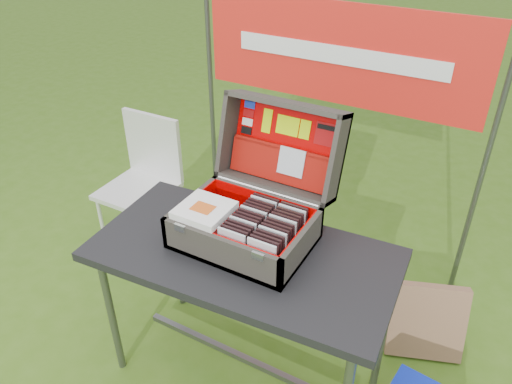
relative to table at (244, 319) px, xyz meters
The scene contains 88 objects.
ground 0.41m from the table, 139.20° to the left, with size 80.00×80.00×0.00m, color #406817.
table is the anchor object (origin of this frame).
table_top 0.38m from the table, ahead, with size 1.27×0.64×0.04m, color black.
table_leg_fl 0.63m from the table, 155.87° to the right, with size 0.04×0.04×0.76m, color #59595B.
table_leg_bl 0.63m from the table, 155.87° to the left, with size 0.04×0.04×0.76m, color #59595B.
table_leg_br 0.63m from the table, 24.13° to the left, with size 0.04×0.04×0.76m, color #59595B.
table_brace 0.28m from the table, ahead, with size 1.12×0.03×0.03m, color #59595B.
suitcase 0.66m from the table, 103.54° to the left, with size 0.55×0.55×0.50m, color #49453C, non-canonical shape.
suitcase_base_bottom 0.41m from the table, 116.73° to the left, with size 0.55×0.39×0.02m, color #49453C.
suitcase_base_wall_front 0.49m from the table, 101.91° to the right, with size 0.55×0.02×0.15m, color #49453C.
suitcase_base_wall_back 0.53m from the table, 96.55° to the left, with size 0.55×0.02×0.15m, color #49453C.
suitcase_base_wall_left 0.56m from the table, 169.37° to the left, with size 0.02×0.39×0.15m, color #49453C.
suitcase_base_wall_right 0.53m from the table, 13.04° to the left, with size 0.02×0.39×0.15m, color #49453C.
suitcase_liner_floor 0.43m from the table, 116.73° to the left, with size 0.51×0.35×0.01m, color #C90003.
suitcase_latch_left 0.59m from the table, 145.27° to the right, with size 0.05×0.01×0.03m, color silver.
suitcase_latch_right 0.57m from the table, 43.51° to the right, with size 0.05×0.01×0.03m, color silver.
suitcase_hinge 0.60m from the table, 96.27° to the left, with size 0.02×0.02×0.50m, color silver.
suitcase_lid_back 0.82m from the table, 93.60° to the left, with size 0.55×0.39×0.02m, color #49453C.
suitcase_lid_rim_far 0.99m from the table, 93.65° to the left, with size 0.55×0.02×0.15m, color #49453C.
suitcase_lid_rim_near 0.63m from the table, 94.85° to the left, with size 0.55×0.02×0.15m, color #49453C.
suitcase_lid_rim_left 0.86m from the table, 127.64° to the left, with size 0.02×0.39×0.15m, color #49453C.
suitcase_lid_rim_right 0.84m from the table, 57.98° to the left, with size 0.02×0.39×0.15m, color #49453C.
suitcase_lid_liner 0.82m from the table, 93.71° to the left, with size 0.50×0.35×0.01m, color #C90003.
suitcase_liner_wall_front 0.50m from the table, 103.26° to the right, with size 0.51×0.01×0.13m, color #C90003.
suitcase_liner_wall_back 0.53m from the table, 96.94° to the left, with size 0.51×0.01×0.13m, color #C90003.
suitcase_liner_wall_left 0.56m from the table, 168.85° to the left, with size 0.01×0.35×0.13m, color #C90003.
suitcase_liner_wall_right 0.53m from the table, 13.81° to the left, with size 0.01×0.35×0.13m, color #C90003.
suitcase_lid_pocket 0.73m from the table, 94.14° to the left, with size 0.49×0.16×0.03m, color #941009.
suitcase_pocket_edge 0.80m from the table, 93.97° to the left, with size 0.48×0.02×0.02m, color #941009.
suitcase_pocket_cd 0.75m from the table, 85.19° to the left, with size 0.12×0.12×0.01m, color silver.
lid_sticker_cc_a 0.98m from the table, 116.46° to the left, with size 0.05×0.03×0.00m, color #1933B2.
lid_sticker_cc_b 0.94m from the table, 117.04° to the left, with size 0.05×0.03×0.00m, color #9C0A0C.
lid_sticker_cc_c 0.91m from the table, 117.65° to the left, with size 0.05×0.03×0.00m, color white.
lid_sticker_cc_d 0.87m from the table, 118.28° to the left, with size 0.05×0.03×0.00m, color black.
lid_card_neon_tall 0.91m from the table, 106.40° to the left, with size 0.04×0.11×0.00m, color #C3EC06.
lid_card_neon_main 0.90m from the table, 93.55° to the left, with size 0.11×0.08×0.00m, color #C3EC06.
lid_card_neon_small 0.90m from the table, 82.83° to the left, with size 0.05×0.08×0.00m, color #C3EC06.
lid_sticker_band 0.91m from the table, 70.87° to the left, with size 0.10×0.10×0.00m, color #9C0A0C.
lid_sticker_band_bar 0.94m from the table, 71.21° to the left, with size 0.09×0.02×0.00m, color black.
cd_left_0 0.50m from the table, 85.92° to the right, with size 0.12×0.01×0.14m, color silver.
cd_left_1 0.50m from the table, 84.73° to the right, with size 0.12×0.01×0.14m, color black.
cd_left_2 0.50m from the table, 82.56° to the right, with size 0.12×0.01×0.14m, color black.
cd_left_3 0.50m from the table, 77.39° to the right, with size 0.12×0.01×0.14m, color black.
cd_left_4 0.50m from the table, 52.07° to the right, with size 0.12×0.01×0.14m, color silver.
cd_left_5 0.50m from the table, 62.27° to the left, with size 0.12×0.01×0.14m, color black.
cd_left_6 0.50m from the table, 78.88° to the left, with size 0.12×0.01×0.14m, color black.
cd_left_7 0.50m from the table, 83.11° to the left, with size 0.12×0.01×0.14m, color black.
cd_left_8 0.50m from the table, 85.01° to the left, with size 0.12×0.01×0.14m, color silver.
cd_left_9 0.51m from the table, 86.09° to the left, with size 0.12×0.01×0.14m, color black.
cd_left_10 0.51m from the table, 86.79° to the left, with size 0.12×0.01×0.14m, color black.
cd_left_11 0.52m from the table, 87.28° to the left, with size 0.12×0.01×0.14m, color black.
cd_left_12 0.52m from the table, 87.63° to the left, with size 0.12×0.01×0.14m, color silver.
cd_left_13 0.53m from the table, 87.91° to the left, with size 0.12×0.01×0.14m, color black.
cd_right_0 0.52m from the table, 34.32° to the right, with size 0.12×0.01×0.14m, color silver.
cd_right_1 0.52m from the table, 27.81° to the right, with size 0.12×0.01×0.14m, color black.
cd_right_2 0.52m from the table, 20.43° to the right, with size 0.12×0.01×0.14m, color black.
cd_right_3 0.52m from the table, 12.27° to the right, with size 0.12×0.01×0.14m, color black.
cd_right_4 0.52m from the table, ahead, with size 0.12×0.01×0.14m, color silver.
cd_right_5 0.52m from the table, ahead, with size 0.12×0.01×0.14m, color black.
cd_right_6 0.52m from the table, 13.91° to the left, with size 0.12×0.01×0.14m, color black.
cd_right_7 0.52m from the table, 21.93° to the left, with size 0.12×0.01×0.14m, color black.
cd_right_8 0.52m from the table, 29.15° to the left, with size 0.12×0.01×0.14m, color silver.
cd_right_9 0.52m from the table, 35.48° to the left, with size 0.12×0.01×0.14m, color black.
cd_right_10 0.53m from the table, 40.95° to the left, with size 0.12×0.01×0.14m, color black.
cd_right_11 0.53m from the table, 45.65° to the left, with size 0.12×0.01×0.14m, color black.
cd_right_12 0.54m from the table, 49.67° to the left, with size 0.12×0.01×0.14m, color silver.
cd_right_13 0.55m from the table, 53.12° to the left, with size 0.12×0.01×0.14m, color black.
songbook_0 0.57m from the table, behind, with size 0.21×0.21×0.01m, color white.
songbook_1 0.58m from the table, behind, with size 0.21×0.21×0.01m, color white.
songbook_2 0.58m from the table, behind, with size 0.21×0.21×0.01m, color white.
songbook_3 0.59m from the table, behind, with size 0.21×0.21×0.01m, color white.
songbook_4 0.59m from the table, behind, with size 0.21×0.21×0.01m, color white.
songbook_5 0.60m from the table, behind, with size 0.21×0.21×0.01m, color white.
songbook_graphic 0.60m from the table, behind, with size 0.09×0.07×0.00m, color #D85919.
chair 1.21m from the table, 153.73° to the left, with size 0.41×0.45×0.90m, color silver, non-canonical shape.
chair_seat 1.21m from the table, 153.73° to the left, with size 0.41×0.41×0.03m, color silver.
chair_backrest 1.34m from the table, 146.08° to the left, with size 0.41×0.03×0.43m, color silver.
chair_leg_fl 1.32m from the table, 163.96° to the left, with size 0.02×0.02×0.46m, color silver.
chair_leg_fr 1.00m from the table, 158.34° to the left, with size 0.02×0.02×0.46m, color silver.
chair_leg_bl 1.46m from the table, 150.60° to the left, with size 0.02×0.02×0.46m, color silver.
chair_leg_br 1.17m from the table, 142.11° to the left, with size 0.02×0.02×0.46m, color silver.
chair_upright_left 1.48m from the table, 149.90° to the left, with size 0.02×0.02×0.43m, color silver.
chair_upright_right 1.20m from the table, 141.32° to the left, with size 0.02×0.02×0.43m, color silver.
cardboard_box 0.96m from the table, 39.52° to the left, with size 0.38×0.06×0.40m, color #9B6F50.
banner_post_left 1.56m from the table, 128.51° to the left, with size 0.03×0.03×1.70m, color #59595B.
banner_post_right 1.47m from the table, 56.67° to the left, with size 0.03×0.03×1.70m, color #59595B.
banner 1.47m from the table, 93.98° to the left, with size 1.60×0.01×0.55m, color red.
banner_text 1.46m from the table, 94.02° to the left, with size 1.20×0.00×0.10m, color white.
Camera 1 is at (0.92, -1.45, 2.12)m, focal length 35.00 mm.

